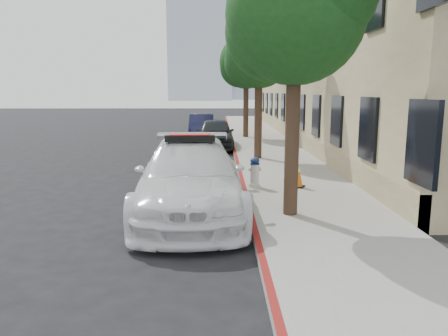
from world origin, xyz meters
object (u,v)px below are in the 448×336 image
parked_car_mid (215,134)px  traffic_cone (298,174)px  parked_car_far (201,126)px  police_car (191,177)px  fire_hydrant (255,173)px

parked_car_mid → traffic_cone: size_ratio=6.06×
parked_car_mid → parked_car_far: parked_car_mid is taller
police_car → fire_hydrant: police_car is taller
parked_car_mid → parked_car_far: bearing=99.2°
parked_car_mid → traffic_cone: (2.32, -9.23, -0.23)m
parked_car_mid → fire_hydrant: parked_car_mid is taller
police_car → parked_car_mid: police_car is taller
parked_car_far → traffic_cone: (3.22, -14.81, -0.19)m
police_car → traffic_cone: (2.79, 2.05, -0.33)m
parked_car_mid → fire_hydrant: (1.15, -9.21, -0.18)m
traffic_cone → fire_hydrant: bearing=178.8°
parked_car_mid → fire_hydrant: 9.28m
police_car → traffic_cone: size_ratio=8.21×
fire_hydrant → traffic_cone: (1.17, -0.03, -0.05)m
parked_car_far → traffic_cone: parked_car_far is taller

